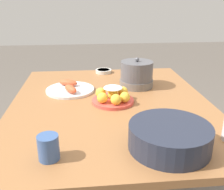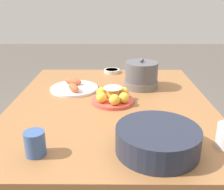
# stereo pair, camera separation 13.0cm
# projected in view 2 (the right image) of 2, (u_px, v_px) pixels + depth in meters

# --- Properties ---
(dining_table) EXTENTS (1.22, 1.00, 0.77)m
(dining_table) POSITION_uv_depth(u_px,v_px,m) (111.00, 120.00, 1.36)
(dining_table) COLOR #936038
(dining_table) RESTS_ON ground_plane
(cake_plate) EXTENTS (0.21, 0.21, 0.09)m
(cake_plate) POSITION_uv_depth(u_px,v_px,m) (113.00, 97.00, 1.31)
(cake_plate) COLOR #E04C42
(cake_plate) RESTS_ON dining_table
(serving_bowl) EXTENTS (0.29, 0.29, 0.09)m
(serving_bowl) POSITION_uv_depth(u_px,v_px,m) (158.00, 139.00, 0.90)
(serving_bowl) COLOR #232838
(serving_bowl) RESTS_ON dining_table
(sauce_bowl) EXTENTS (0.11, 0.11, 0.02)m
(sauce_bowl) POSITION_uv_depth(u_px,v_px,m) (112.00, 71.00, 1.82)
(sauce_bowl) COLOR beige
(sauce_bowl) RESTS_ON dining_table
(seafood_platter) EXTENTS (0.27, 0.27, 0.06)m
(seafood_platter) POSITION_uv_depth(u_px,v_px,m) (74.00, 87.00, 1.49)
(seafood_platter) COLOR silver
(seafood_platter) RESTS_ON dining_table
(cup_near) EXTENTS (0.07, 0.07, 0.09)m
(cup_near) POSITION_uv_depth(u_px,v_px,m) (35.00, 143.00, 0.87)
(cup_near) COLOR #38568E
(cup_near) RESTS_ON dining_table
(warming_pot) EXTENTS (0.20, 0.20, 0.17)m
(warming_pot) POSITION_uv_depth(u_px,v_px,m) (141.00, 75.00, 1.51)
(warming_pot) COLOR #66605B
(warming_pot) RESTS_ON dining_table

